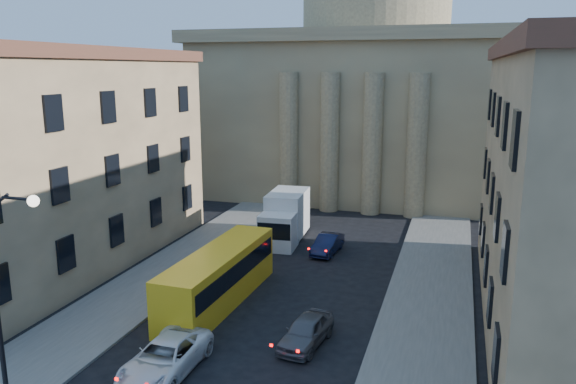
% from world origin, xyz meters
% --- Properties ---
extents(sidewalk_left, '(5.00, 60.00, 0.15)m').
position_xyz_m(sidewalk_left, '(-8.50, 18.00, 0.07)').
color(sidewalk_left, '#5F5D57').
rests_on(sidewalk_left, ground).
extents(sidewalk_right, '(5.00, 60.00, 0.15)m').
position_xyz_m(sidewalk_right, '(8.50, 18.00, 0.07)').
color(sidewalk_right, '#5F5D57').
rests_on(sidewalk_right, ground).
extents(church, '(68.02, 28.76, 36.60)m').
position_xyz_m(church, '(0.00, 55.47, 11.88)').
color(church, '#78664A').
rests_on(church, ground).
extents(building_left, '(11.60, 26.60, 14.70)m').
position_xyz_m(building_left, '(-17.00, 22.00, 7.42)').
color(building_left, tan).
rests_on(building_left, ground).
extents(street_lamp, '(2.62, 0.44, 8.83)m').
position_xyz_m(street_lamp, '(-6.97, 8.00, 5.29)').
color(street_lamp, black).
rests_on(street_lamp, ground).
extents(car_left_mid, '(2.57, 5.49, 1.52)m').
position_xyz_m(car_left_mid, '(-2.31, 11.82, 0.76)').
color(car_left_mid, white).
rests_on(car_left_mid, ground).
extents(car_right_far, '(2.25, 4.42, 1.44)m').
position_xyz_m(car_right_far, '(3.00, 16.20, 0.72)').
color(car_right_far, '#505156').
rests_on(car_right_far, ground).
extents(car_right_distant, '(1.76, 4.27, 1.37)m').
position_xyz_m(car_right_distant, '(0.80, 30.29, 0.69)').
color(car_right_distant, black).
rests_on(car_right_distant, ground).
extents(city_bus, '(2.89, 11.09, 3.10)m').
position_xyz_m(city_bus, '(-3.19, 19.71, 1.67)').
color(city_bus, yellow).
rests_on(city_bus, ground).
extents(box_truck, '(3.11, 6.96, 3.73)m').
position_xyz_m(box_truck, '(-3.15, 32.39, 1.77)').
color(box_truck, silver).
rests_on(box_truck, ground).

